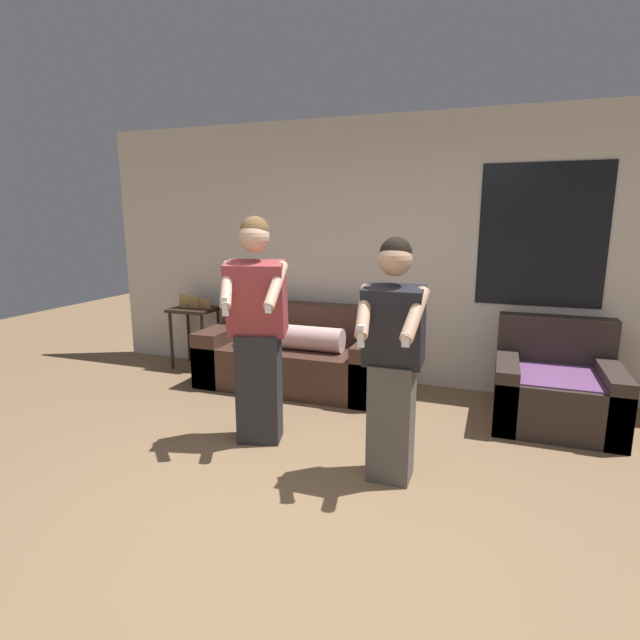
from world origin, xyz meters
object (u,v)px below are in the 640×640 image
Objects in this scene: couch at (297,357)px; person_right at (392,361)px; person_left at (257,331)px; side_table at (194,318)px; armchair at (555,389)px.

person_right is (1.30, -1.55, 0.51)m from couch.
person_left is at bearing 167.94° from person_right.
side_table reaches higher than couch.
couch is at bearing -8.61° from side_table.
person_left reaches higher than armchair.
armchair is 3.80m from side_table.
side_table is at bearing 136.03° from person_left.
armchair is 1.88m from person_right.
side_table is 2.22m from person_left.
person_right is (-1.12, -1.42, 0.53)m from armchair.
armchair reaches higher than side_table.
armchair is 1.14× the size of side_table.
couch is 1.21× the size of person_right.
armchair is at bearing -3.17° from couch.
couch is 2.28× the size of side_table.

